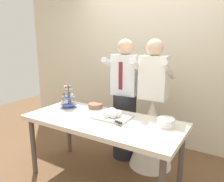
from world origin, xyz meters
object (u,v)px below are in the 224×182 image
(main_cake_tray, at_px, (112,115))
(plate_stack, at_px, (166,122))
(dessert_table, at_px, (102,125))
(person_groom, at_px, (125,107))
(person_bride, at_px, (152,124))
(cupcake_stand, at_px, (68,98))
(round_cake, at_px, (95,106))

(main_cake_tray, relative_size, plate_stack, 2.38)
(dessert_table, relative_size, person_groom, 1.08)
(plate_stack, relative_size, person_bride, 0.11)
(main_cake_tray, distance_m, plate_stack, 0.61)
(cupcake_stand, xyz_separation_m, plate_stack, (1.31, 0.03, -0.09))
(plate_stack, distance_m, round_cake, 0.98)
(cupcake_stand, distance_m, plate_stack, 1.31)
(cupcake_stand, bearing_deg, round_cake, 22.10)
(round_cake, bearing_deg, dessert_table, -43.20)
(main_cake_tray, distance_m, person_groom, 0.56)
(cupcake_stand, distance_m, main_cake_tray, 0.71)
(round_cake, height_order, person_bride, person_bride)
(dessert_table, bearing_deg, round_cake, 136.80)
(cupcake_stand, xyz_separation_m, person_groom, (0.58, 0.49, -0.16))
(main_cake_tray, height_order, plate_stack, main_cake_tray)
(person_groom, bearing_deg, dessert_table, -85.04)
(person_bride, bearing_deg, main_cake_tray, -117.97)
(round_cake, bearing_deg, plate_stack, -6.44)
(cupcake_stand, height_order, person_groom, person_groom)
(round_cake, bearing_deg, person_bride, 27.32)
(person_groom, xyz_separation_m, person_bride, (0.41, -0.01, -0.16))
(dessert_table, height_order, main_cake_tray, main_cake_tray)
(plate_stack, bearing_deg, cupcake_stand, -178.85)
(cupcake_stand, height_order, round_cake, cupcake_stand)
(main_cake_tray, xyz_separation_m, plate_stack, (0.60, 0.08, 0.00))
(dessert_table, bearing_deg, main_cake_tray, 50.90)
(cupcake_stand, relative_size, round_cake, 1.27)
(person_groom, bearing_deg, main_cake_tray, -76.73)
(person_groom, bearing_deg, plate_stack, -32.20)
(dessert_table, height_order, cupcake_stand, cupcake_stand)
(cupcake_stand, xyz_separation_m, main_cake_tray, (0.71, -0.05, -0.09))
(dessert_table, relative_size, main_cake_tray, 4.18)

